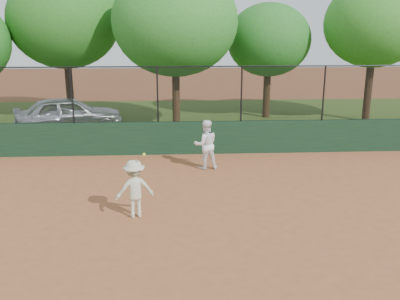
{
  "coord_description": "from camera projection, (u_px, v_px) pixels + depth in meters",
  "views": [
    {
      "loc": [
        0.14,
        -9.79,
        4.58
      ],
      "look_at": [
        0.8,
        2.2,
        1.2
      ],
      "focal_mm": 40.0,
      "sensor_mm": 36.0,
      "label": 1
    }
  ],
  "objects": [
    {
      "name": "back_wall",
      "position": [
        172.0,
        138.0,
        16.24
      ],
      "size": [
        26.0,
        0.2,
        1.2
      ],
      "primitive_type": "cube",
      "color": "#193720",
      "rests_on": "ground"
    },
    {
      "name": "grass_strip",
      "position": [
        173.0,
        120.0,
        22.17
      ],
      "size": [
        36.0,
        12.0,
        0.01
      ],
      "primitive_type": "cube",
      "color": "#334F18",
      "rests_on": "ground"
    },
    {
      "name": "fence_assembly",
      "position": [
        171.0,
        93.0,
        15.8
      ],
      "size": [
        26.0,
        0.06,
        2.0
      ],
      "color": "black",
      "rests_on": "back_wall"
    },
    {
      "name": "tree_4",
      "position": [
        375.0,
        24.0,
        20.8
      ],
      "size": [
        4.74,
        4.31,
        6.7
      ],
      "color": "#402716",
      "rests_on": "ground"
    },
    {
      "name": "player_main",
      "position": [
        135.0,
        189.0,
        10.85
      ],
      "size": [
        1.05,
        0.78,
        1.7
      ],
      "color": "beige",
      "rests_on": "ground"
    },
    {
      "name": "ground",
      "position": [
        172.0,
        224.0,
        10.64
      ],
      "size": [
        80.0,
        80.0,
        0.0
      ],
      "primitive_type": "plane",
      "color": "#9E5833",
      "rests_on": "ground"
    },
    {
      "name": "tree_3",
      "position": [
        269.0,
        40.0,
        21.91
      ],
      "size": [
        4.14,
        3.76,
        5.66
      ],
      "color": "#412B15",
      "rests_on": "ground"
    },
    {
      "name": "parked_car",
      "position": [
        69.0,
        114.0,
        19.67
      ],
      "size": [
        4.96,
        3.22,
        1.57
      ],
      "primitive_type": "imported",
      "rotation": [
        0.0,
        0.0,
        1.89
      ],
      "color": "silver",
      "rests_on": "ground"
    },
    {
      "name": "tree_2",
      "position": [
        175.0,
        21.0,
        19.36
      ],
      "size": [
        5.54,
        5.03,
        7.12
      ],
      "color": "#4C311B",
      "rests_on": "ground"
    },
    {
      "name": "tree_1",
      "position": [
        64.0,
        20.0,
        21.18
      ],
      "size": [
        5.3,
        4.82,
        7.09
      ],
      "color": "#432917",
      "rests_on": "ground"
    },
    {
      "name": "player_second",
      "position": [
        206.0,
        145.0,
        14.54
      ],
      "size": [
        0.88,
        0.74,
        1.63
      ],
      "primitive_type": "imported",
      "rotation": [
        0.0,
        0.0,
        3.31
      ],
      "color": "white",
      "rests_on": "ground"
    }
  ]
}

